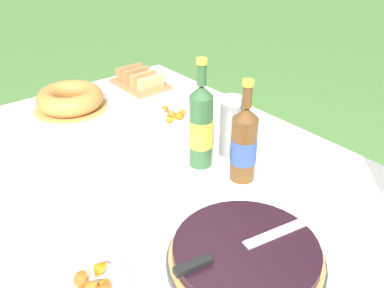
# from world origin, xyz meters

# --- Properties ---
(garden_table) EXTENTS (1.69, 1.13, 0.73)m
(garden_table) POSITION_xyz_m (0.00, 0.00, 0.67)
(garden_table) COLOR brown
(garden_table) RESTS_ON ground_plane
(tablecloth) EXTENTS (1.70, 1.14, 0.10)m
(tablecloth) POSITION_xyz_m (0.00, 0.00, 0.72)
(tablecloth) COLOR white
(tablecloth) RESTS_ON garden_table
(berry_tart) EXTENTS (0.37, 0.37, 0.06)m
(berry_tart) POSITION_xyz_m (0.43, -0.09, 0.77)
(berry_tart) COLOR #38383D
(berry_tart) RESTS_ON tablecloth
(serving_knife) EXTENTS (0.09, 0.37, 0.01)m
(serving_knife) POSITION_xyz_m (0.42, -0.12, 0.80)
(serving_knife) COLOR silver
(serving_knife) RESTS_ON berry_tart
(bundt_cake) EXTENTS (0.30, 0.30, 0.09)m
(bundt_cake) POSITION_xyz_m (-0.64, -0.02, 0.78)
(bundt_cake) COLOR tan
(bundt_cake) RESTS_ON tablecloth
(cup_stack) EXTENTS (0.07, 0.07, 0.21)m
(cup_stack) POSITION_xyz_m (0.05, 0.22, 0.85)
(cup_stack) COLOR white
(cup_stack) RESTS_ON tablecloth
(cider_bottle_green) EXTENTS (0.08, 0.08, 0.36)m
(cider_bottle_green) POSITION_xyz_m (0.02, 0.12, 0.88)
(cider_bottle_green) COLOR #2D562D
(cider_bottle_green) RESTS_ON tablecloth
(cider_bottle_amber) EXTENTS (0.08, 0.08, 0.32)m
(cider_bottle_amber) POSITION_xyz_m (0.17, 0.16, 0.86)
(cider_bottle_amber) COLOR brown
(cider_bottle_amber) RESTS_ON tablecloth
(snack_plate_left) EXTENTS (0.22, 0.22, 0.05)m
(snack_plate_left) POSITION_xyz_m (-0.29, 0.24, 0.75)
(snack_plate_left) COLOR white
(snack_plate_left) RESTS_ON tablecloth
(bread_board) EXTENTS (0.26, 0.18, 0.07)m
(bread_board) POSITION_xyz_m (-0.66, 0.33, 0.76)
(bread_board) COLOR olive
(bread_board) RESTS_ON tablecloth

